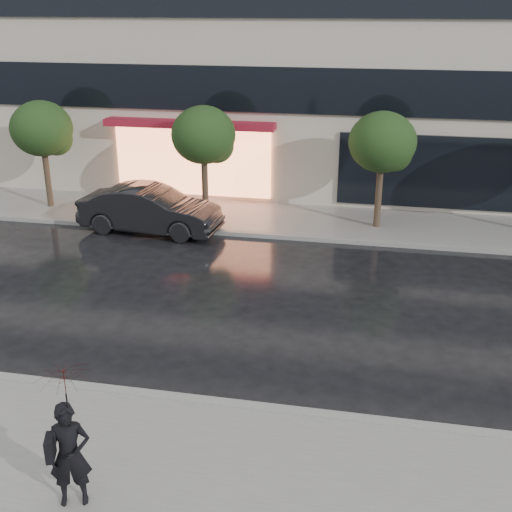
# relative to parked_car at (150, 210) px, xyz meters

# --- Properties ---
(ground) EXTENTS (120.00, 120.00, 0.00)m
(ground) POSITION_rel_parked_car_xyz_m (4.43, -8.30, -0.78)
(ground) COLOR black
(ground) RESTS_ON ground
(sidewalk_near) EXTENTS (60.00, 4.50, 0.12)m
(sidewalk_near) POSITION_rel_parked_car_xyz_m (4.43, -11.55, -0.72)
(sidewalk_near) COLOR slate
(sidewalk_near) RESTS_ON ground
(sidewalk_far) EXTENTS (60.00, 3.50, 0.12)m
(sidewalk_far) POSITION_rel_parked_car_xyz_m (4.43, 1.95, -0.72)
(sidewalk_far) COLOR slate
(sidewalk_far) RESTS_ON ground
(curb_near) EXTENTS (60.00, 0.25, 0.14)m
(curb_near) POSITION_rel_parked_car_xyz_m (4.43, -9.30, -0.71)
(curb_near) COLOR gray
(curb_near) RESTS_ON ground
(curb_far) EXTENTS (60.00, 0.25, 0.14)m
(curb_far) POSITION_rel_parked_car_xyz_m (4.43, 0.20, -0.71)
(curb_far) COLOR gray
(curb_far) RESTS_ON ground
(tree_far_west) EXTENTS (2.20, 2.20, 3.99)m
(tree_far_west) POSITION_rel_parked_car_xyz_m (-4.51, 1.73, 2.14)
(tree_far_west) COLOR #33261C
(tree_far_west) RESTS_ON ground
(tree_mid_west) EXTENTS (2.20, 2.20, 3.99)m
(tree_mid_west) POSITION_rel_parked_car_xyz_m (1.49, 1.73, 2.14)
(tree_mid_west) COLOR #33261C
(tree_mid_west) RESTS_ON ground
(tree_mid_east) EXTENTS (2.20, 2.20, 3.99)m
(tree_mid_east) POSITION_rel_parked_car_xyz_m (7.49, 1.73, 2.14)
(tree_mid_east) COLOR #33261C
(tree_mid_east) RESTS_ON ground
(parked_car) EXTENTS (4.84, 2.04, 1.56)m
(parked_car) POSITION_rel_parked_car_xyz_m (0.00, 0.00, 0.00)
(parked_car) COLOR black
(parked_car) RESTS_ON ground
(pedestrian_with_umbrella) EXTENTS (1.11, 1.12, 2.35)m
(pedestrian_with_umbrella) POSITION_rel_parked_car_xyz_m (3.23, -12.25, 0.82)
(pedestrian_with_umbrella) COLOR black
(pedestrian_with_umbrella) RESTS_ON sidewalk_near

